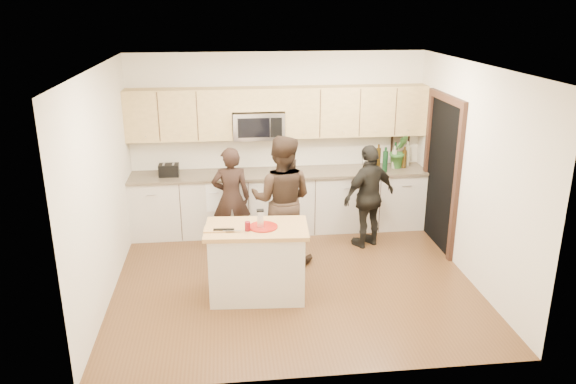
{
  "coord_description": "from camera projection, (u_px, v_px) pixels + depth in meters",
  "views": [
    {
      "loc": [
        -0.8,
        -6.45,
        3.4
      ],
      "look_at": [
        -0.03,
        0.35,
        1.07
      ],
      "focal_mm": 35.0,
      "sensor_mm": 36.0,
      "label": 1
    }
  ],
  "objects": [
    {
      "name": "tongs",
      "position": [
        224.0,
        229.0,
        6.41
      ],
      "size": [
        0.24,
        0.05,
        0.02
      ],
      "primitive_type": "cube",
      "rotation": [
        0.0,
        0.0,
        -0.07
      ],
      "color": "black",
      "rests_on": "cutting_board"
    },
    {
      "name": "doorway",
      "position": [
        442.0,
        168.0,
        7.95
      ],
      "size": [
        0.06,
        1.25,
        2.2
      ],
      "color": "black",
      "rests_on": "ground"
    },
    {
      "name": "toaster",
      "position": [
        169.0,
        170.0,
        8.31
      ],
      "size": [
        0.29,
        0.2,
        0.18
      ],
      "color": "black",
      "rests_on": "back_cabinetry"
    },
    {
      "name": "woman_left",
      "position": [
        231.0,
        198.0,
        7.99
      ],
      "size": [
        0.54,
        0.36,
        1.49
      ],
      "primitive_type": "imported",
      "rotation": [
        0.0,
        0.0,
        3.14
      ],
      "color": "black",
      "rests_on": "ground"
    },
    {
      "name": "upper_cabinetry",
      "position": [
        281.0,
        111.0,
        8.38
      ],
      "size": [
        4.5,
        0.33,
        0.75
      ],
      "color": "tan",
      "rests_on": "ground"
    },
    {
      "name": "microwave",
      "position": [
        258.0,
        125.0,
        8.37
      ],
      "size": [
        0.76,
        0.41,
        0.4
      ],
      "color": "silver",
      "rests_on": "ground"
    },
    {
      "name": "drink_glass",
      "position": [
        248.0,
        226.0,
        6.43
      ],
      "size": [
        0.06,
        0.06,
        0.11
      ],
      "primitive_type": "cylinder",
      "color": "maroon",
      "rests_on": "island"
    },
    {
      "name": "floor",
      "position": [
        293.0,
        279.0,
        7.24
      ],
      "size": [
        4.5,
        4.5,
        0.0
      ],
      "primitive_type": "plane",
      "color": "brown",
      "rests_on": "ground"
    },
    {
      "name": "bottle_cluster",
      "position": [
        391.0,
        157.0,
        8.66
      ],
      "size": [
        0.69,
        0.37,
        0.39
      ],
      "color": "black",
      "rests_on": "back_cabinetry"
    },
    {
      "name": "woman_center",
      "position": [
        282.0,
        200.0,
        7.5
      ],
      "size": [
        1.01,
        0.88,
        1.76
      ],
      "primitive_type": "imported",
      "rotation": [
        0.0,
        0.0,
        2.86
      ],
      "color": "black",
      "rests_on": "ground"
    },
    {
      "name": "framed_picture",
      "position": [
        400.0,
        142.0,
        8.9
      ],
      "size": [
        0.3,
        0.03,
        0.38
      ],
      "color": "black",
      "rests_on": "ground"
    },
    {
      "name": "room_shell",
      "position": [
        294.0,
        149.0,
        6.69
      ],
      "size": [
        4.52,
        4.02,
        2.71
      ],
      "color": "beige",
      "rests_on": "ground"
    },
    {
      "name": "woman_right",
      "position": [
        369.0,
        196.0,
        8.02
      ],
      "size": [
        0.95,
        0.73,
        1.51
      ],
      "primitive_type": "imported",
      "rotation": [
        0.0,
        0.0,
        3.61
      ],
      "color": "black",
      "rests_on": "ground"
    },
    {
      "name": "back_cabinetry",
      "position": [
        280.0,
        201.0,
        8.68
      ],
      "size": [
        4.5,
        0.66,
        0.94
      ],
      "color": "beige",
      "rests_on": "ground"
    },
    {
      "name": "box_grater",
      "position": [
        260.0,
        218.0,
        6.48
      ],
      "size": [
        0.08,
        0.07,
        0.21
      ],
      "color": "silver",
      "rests_on": "red_plate"
    },
    {
      "name": "cutting_board",
      "position": [
        215.0,
        229.0,
        6.46
      ],
      "size": [
        0.27,
        0.2,
        0.02
      ],
      "primitive_type": "cube",
      "rotation": [
        0.0,
        0.0,
        -0.07
      ],
      "color": "tan",
      "rests_on": "island"
    },
    {
      "name": "island",
      "position": [
        257.0,
        261.0,
        6.7
      ],
      "size": [
        1.25,
        0.78,
        0.9
      ],
      "rotation": [
        0.0,
        0.0,
        -0.07
      ],
      "color": "beige",
      "rests_on": "ground"
    },
    {
      "name": "red_plate",
      "position": [
        263.0,
        227.0,
        6.54
      ],
      "size": [
        0.34,
        0.34,
        0.02
      ],
      "primitive_type": "cylinder",
      "color": "maroon",
      "rests_on": "island"
    },
    {
      "name": "orchid",
      "position": [
        399.0,
        151.0,
        8.67
      ],
      "size": [
        0.32,
        0.27,
        0.53
      ],
      "primitive_type": "imported",
      "rotation": [
        0.0,
        0.0,
        0.14
      ],
      "color": "#36702C",
      "rests_on": "back_cabinetry"
    },
    {
      "name": "knife",
      "position": [
        232.0,
        231.0,
        6.39
      ],
      "size": [
        0.2,
        0.04,
        0.01
      ],
      "primitive_type": "cube",
      "rotation": [
        0.0,
        0.0,
        -0.07
      ],
      "color": "silver",
      "rests_on": "cutting_board"
    },
    {
      "name": "dish_towel",
      "position": [
        217.0,
        187.0,
        8.3
      ],
      "size": [
        0.34,
        0.6,
        0.48
      ],
      "color": "white",
      "rests_on": "ground"
    }
  ]
}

